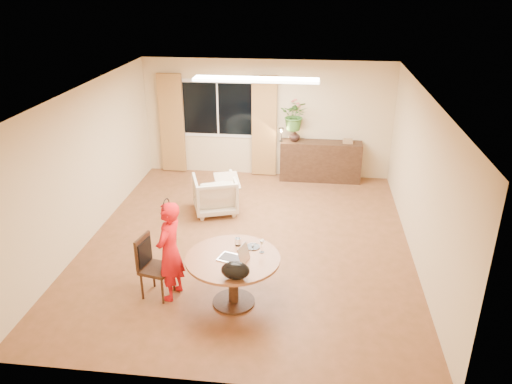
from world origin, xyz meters
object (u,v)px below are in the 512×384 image
dining_table (233,267)px  sideboard (320,161)px  child (170,251)px  armchair (215,194)px  dining_chair (157,267)px

dining_table → sideboard: bearing=75.9°
child → armchair: size_ratio=1.82×
child → dining_table: bearing=97.2°
dining_chair → sideboard: dining_chair is taller
dining_table → armchair: 2.98m
child → sideboard: child is taller
dining_table → dining_chair: bearing=177.1°
sideboard → dining_chair: bearing=-116.1°
dining_chair → sideboard: (2.30, 4.69, -0.02)m
sideboard → child: bearing=-114.0°
child → dining_chair: bearing=-77.3°
armchair → child: bearing=69.4°
dining_table → child: 0.91m
armchair → sideboard: (2.01, 1.89, 0.07)m
dining_chair → armchair: dining_chair is taller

